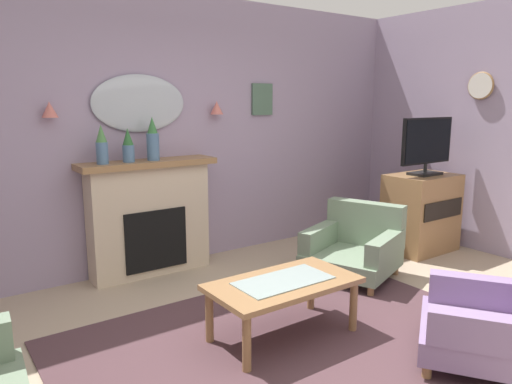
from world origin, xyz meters
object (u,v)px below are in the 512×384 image
Objects in this scene: mantel_vase_centre at (128,146)px; wall_clock at (481,86)px; armchair_by_coffee_table at (501,322)px; armchair_beside_couch at (355,246)px; wall_sconce_left at (50,110)px; mantel_vase_left at (102,145)px; fireplace at (150,219)px; framed_picture at (262,99)px; wall_sconce_right at (217,108)px; tv_cabinet at (421,213)px; coffee_table at (283,288)px; wall_mirror at (140,103)px; mantel_vase_right at (153,141)px; tv_flatscreen at (427,145)px.

wall_clock is at bearing -21.00° from mantel_vase_centre.
armchair_beside_couch is at bearing 74.63° from armchair_by_coffee_table.
wall_sconce_left reaches higher than mantel_vase_centre.
wall_sconce_left is at bearing 163.30° from mantel_vase_left.
fireplace reaches higher than armchair_beside_couch.
framed_picture reaches higher than wall_sconce_left.
tv_cabinet is at bearing -30.41° from wall_sconce_right.
mantel_vase_centre is 2.43m from armchair_beside_couch.
mantel_vase_left is at bearing -174.73° from framed_picture.
armchair_by_coffee_table is (-0.32, -3.12, -1.44)m from framed_picture.
framed_picture is 2.72m from coffee_table.
coffee_table is 1.22× the size of tv_cabinet.
wall_sconce_right is at bearing 0.00° from wall_sconce_left.
coffee_table is 0.98× the size of armchair_by_coffee_table.
wall_mirror is 0.87× the size of coffee_table.
mantel_vase_left is 0.85× the size of mantel_vase_right.
fireplace is 0.78m from mantel_vase_right.
wall_mirror is at bearing 97.15° from coffee_table.
wall_mirror is 1.50m from framed_picture.
mantel_vase_right is 1.51m from framed_picture.
armchair_by_coffee_table is at bearing -61.09° from mantel_vase_left.
mantel_vase_centre reaches higher than armchair_beside_couch.
wall_sconce_left is at bearing 169.54° from mantel_vase_centre.
wall_mirror is at bearing 176.63° from wall_sconce_right.
mantel_vase_left is 0.35× the size of armchair_beside_couch.
tv_cabinet is at bearing -20.92° from fireplace.
armchair_by_coffee_table is (1.13, -2.94, -1.05)m from mantel_vase_right.
wall_clock is at bearing -29.15° from tv_flatscreen.
armchair_beside_couch is (0.80, -1.33, -1.35)m from wall_sconce_right.
coffee_table is at bearing -156.79° from armchair_beside_couch.
wall_sconce_left and wall_sconce_right have the same top height.
mantel_vase_centre is at bearing 115.05° from armchair_by_coffee_table.
wall_clock is (4.24, -1.50, 0.24)m from wall_sconce_left.
tv_cabinet is (2.88, -1.24, -1.26)m from wall_mirror.
coffee_table is (-0.60, -1.93, -1.28)m from wall_sconce_right.
wall_clock reaches higher than mantel_vase_left.
mantel_vase_left is 2.63m from armchair_beside_couch.
armchair_by_coffee_table is 1.25× the size of tv_cabinet.
wall_clock is (3.34, -1.38, 0.55)m from mantel_vase_right.
armchair_by_coffee_table is at bearing -64.95° from mantel_vase_centre.
armchair_beside_couch is 1.25× the size of tv_flatscreen.
wall_sconce_right is (1.70, 0.00, 0.00)m from wall_sconce_left.
fireplace is 2.08m from armchair_beside_couch.
wall_sconce_right is 0.13× the size of coffee_table.
tv_cabinet is (3.73, -1.19, -1.21)m from wall_sconce_left.
wall_sconce_left is 3.95m from tv_flatscreen.
mantel_vase_right is at bearing 0.00° from mantel_vase_centre.
fireplace is at bearing 111.59° from armchair_by_coffee_table.
wall_clock is 0.86× the size of framed_picture.
mantel_vase_centre is at bearing -10.46° from wall_sconce_left.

